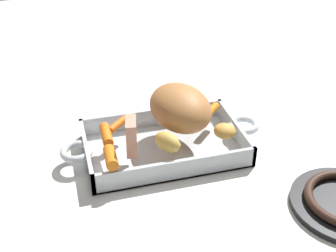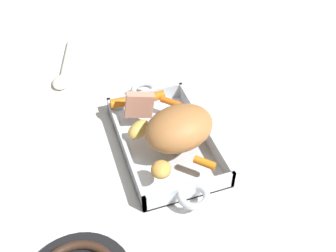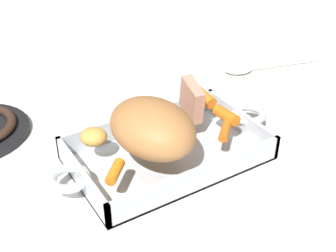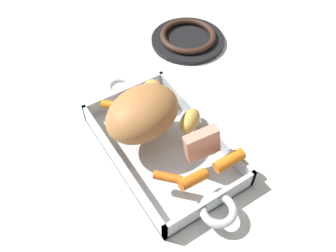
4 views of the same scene
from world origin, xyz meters
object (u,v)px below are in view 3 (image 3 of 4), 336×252
at_px(pork_roast, 152,128).
at_px(roast_slice_thick, 192,100).
at_px(baby_carrot_center_right, 225,131).
at_px(roasting_dish, 168,152).
at_px(baby_carrot_southwest, 226,115).
at_px(baby_carrot_southeast, 115,172).
at_px(baby_carrot_center_left, 203,96).
at_px(serving_spoon, 257,66).
at_px(potato_near_roast, 154,111).
at_px(potato_golden_small, 94,137).

xyz_separation_m(pork_roast, roast_slice_thick, (0.11, 0.06, -0.01)).
relative_size(pork_roast, baby_carrot_center_right, 3.01).
bearing_deg(roasting_dish, roast_slice_thick, 27.43).
relative_size(baby_carrot_southwest, baby_carrot_southeast, 1.17).
xyz_separation_m(pork_roast, baby_carrot_center_left, (0.16, 0.09, -0.03)).
bearing_deg(baby_carrot_center_right, baby_carrot_southeast, -179.34).
distance_m(baby_carrot_southwest, baby_carrot_center_left, 0.08).
bearing_deg(pork_roast, baby_carrot_southeast, -161.24).
xyz_separation_m(roast_slice_thick, baby_carrot_southwest, (0.04, -0.05, -0.02)).
bearing_deg(serving_spoon, pork_roast, 41.69).
bearing_deg(pork_roast, baby_carrot_southwest, 3.42).
bearing_deg(roast_slice_thick, potato_near_roast, 163.17).
xyz_separation_m(pork_roast, baby_carrot_southeast, (-0.08, -0.03, -0.03)).
xyz_separation_m(baby_carrot_center_right, serving_spoon, (0.28, 0.23, -0.04)).
bearing_deg(baby_carrot_center_right, baby_carrot_southwest, 49.94).
distance_m(baby_carrot_center_left, serving_spoon, 0.27).
height_order(baby_carrot_southeast, baby_carrot_center_left, baby_carrot_center_left).
xyz_separation_m(pork_roast, serving_spoon, (0.40, 0.20, -0.08)).
relative_size(baby_carrot_southwest, potato_golden_small, 1.22).
relative_size(pork_roast, baby_carrot_southwest, 2.86).
bearing_deg(baby_carrot_center_left, potato_golden_small, -174.84).
bearing_deg(roasting_dish, pork_roast, -154.67).
relative_size(baby_carrot_southwest, baby_carrot_center_left, 0.91).
height_order(baby_carrot_center_right, baby_carrot_southwest, baby_carrot_southwest).
bearing_deg(baby_carrot_southwest, roasting_dish, 175.24).
bearing_deg(baby_carrot_center_left, serving_spoon, 25.90).
relative_size(roast_slice_thick, baby_carrot_southwest, 1.18).
relative_size(baby_carrot_center_right, baby_carrot_southeast, 1.12).
height_order(roast_slice_thick, potato_near_roast, roast_slice_thick).
bearing_deg(baby_carrot_center_right, roasting_dish, 153.16).
height_order(roasting_dish, baby_carrot_southeast, baby_carrot_southeast).
height_order(roasting_dish, baby_carrot_center_left, baby_carrot_center_left).
relative_size(baby_carrot_center_right, potato_near_roast, 0.86).
distance_m(baby_carrot_southeast, serving_spoon, 0.54).
distance_m(roasting_dish, pork_roast, 0.09).
bearing_deg(baby_carrot_center_right, pork_roast, 168.85).
bearing_deg(baby_carrot_southwest, roast_slice_thick, 131.40).
bearing_deg(baby_carrot_southwest, potato_near_roast, 147.87).
bearing_deg(baby_carrot_southwest, pork_roast, -176.58).
distance_m(baby_carrot_southwest, baby_carrot_southeast, 0.24).
bearing_deg(baby_carrot_southwest, serving_spoon, 38.31).
height_order(pork_roast, potato_golden_small, pork_roast).
relative_size(pork_roast, baby_carrot_center_left, 2.60).
relative_size(roast_slice_thick, potato_near_roast, 1.07).
bearing_deg(potato_golden_small, serving_spoon, 16.29).
height_order(baby_carrot_southwest, serving_spoon, baby_carrot_southwest).
bearing_deg(potato_near_roast, pork_roast, -121.96).
relative_size(baby_carrot_southwest, serving_spoon, 0.22).
xyz_separation_m(roasting_dish, serving_spoon, (0.36, 0.19, -0.01)).
relative_size(pork_roast, serving_spoon, 0.64).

